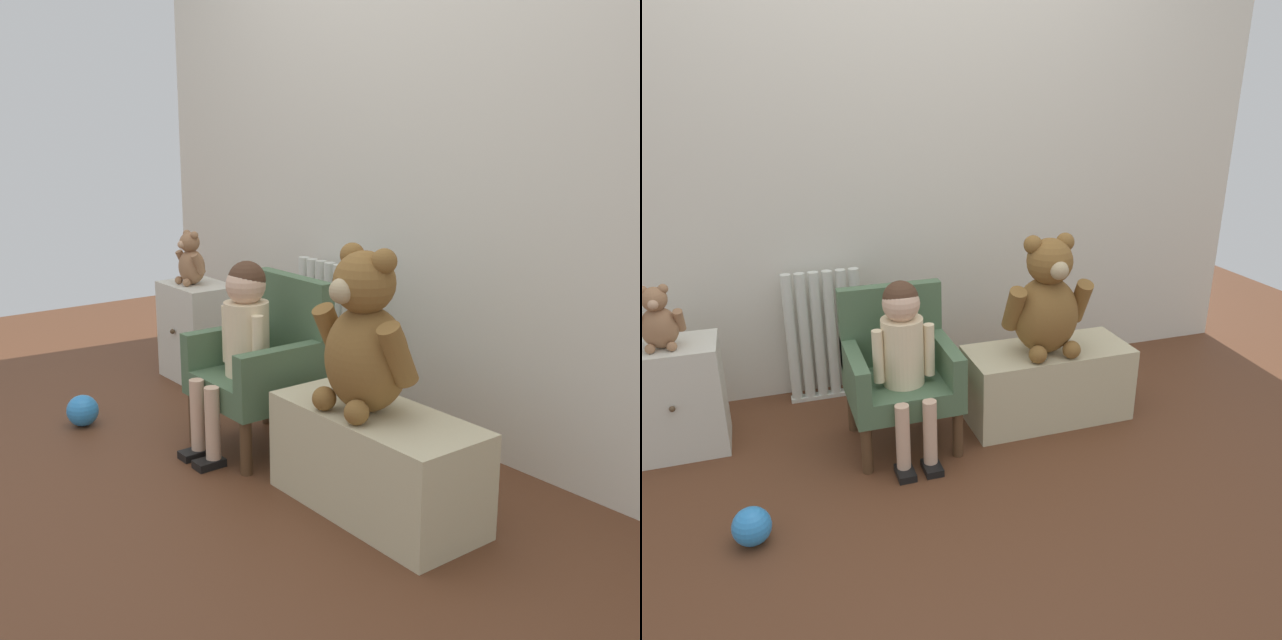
{
  "view_description": "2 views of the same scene",
  "coord_description": "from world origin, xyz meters",
  "views": [
    {
      "loc": [
        2.29,
        -1.11,
        1.23
      ],
      "look_at": [
        0.11,
        0.58,
        0.55
      ],
      "focal_mm": 45.0,
      "sensor_mm": 36.0,
      "label": 1
    },
    {
      "loc": [
        -0.68,
        -1.8,
        1.46
      ],
      "look_at": [
        0.11,
        0.55,
        0.51
      ],
      "focal_mm": 35.0,
      "sensor_mm": 36.0,
      "label": 2
    }
  ],
  "objects": [
    {
      "name": "toy_ball",
      "position": [
        -0.81,
        0.03,
        0.07
      ],
      "size": [
        0.13,
        0.13,
        0.13
      ],
      "primitive_type": "sphere",
      "color": "#3086D3",
      "rests_on": "ground_plane"
    },
    {
      "name": "radiator",
      "position": [
        -0.42,
        1.02,
        0.32
      ],
      "size": [
        0.37,
        0.05,
        0.64
      ],
      "color": "silver",
      "rests_on": "ground_plane"
    },
    {
      "name": "child_armchair",
      "position": [
        -0.17,
        0.54,
        0.33
      ],
      "size": [
        0.44,
        0.41,
        0.66
      ],
      "color": "#496547",
      "rests_on": "ground_plane"
    },
    {
      "name": "small_dresser",
      "position": [
        -1.07,
        0.74,
        0.24
      ],
      "size": [
        0.38,
        0.29,
        0.48
      ],
      "color": "beige",
      "rests_on": "ground_plane"
    },
    {
      "name": "small_teddy_bear",
      "position": [
        -1.08,
        0.72,
        0.59
      ],
      "size": [
        0.19,
        0.13,
        0.26
      ],
      "color": "#946847",
      "rests_on": "small_dresser"
    },
    {
      "name": "back_wall",
      "position": [
        0.0,
        1.14,
        1.2
      ],
      "size": [
        3.8,
        0.05,
        2.4
      ],
      "primitive_type": "cube",
      "color": "beige",
      "rests_on": "ground_plane"
    },
    {
      "name": "low_bench",
      "position": [
        0.51,
        0.5,
        0.17
      ],
      "size": [
        0.74,
        0.32,
        0.34
      ],
      "primitive_type": "cube",
      "color": "#C4B891",
      "rests_on": "ground_plane"
    },
    {
      "name": "child_figure",
      "position": [
        -0.17,
        0.43,
        0.48
      ],
      "size": [
        0.25,
        0.35,
        0.74
      ],
      "color": "beige",
      "rests_on": "ground_plane"
    },
    {
      "name": "large_teddy_bear",
      "position": [
        0.47,
        0.47,
        0.57
      ],
      "size": [
        0.38,
        0.27,
        0.53
      ],
      "color": "brown",
      "rests_on": "low_bench"
    },
    {
      "name": "ground_plane",
      "position": [
        0.0,
        0.0,
        0.0
      ],
      "size": [
        6.0,
        6.0,
        0.0
      ],
      "primitive_type": "plane",
      "color": "#57311D"
    }
  ]
}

